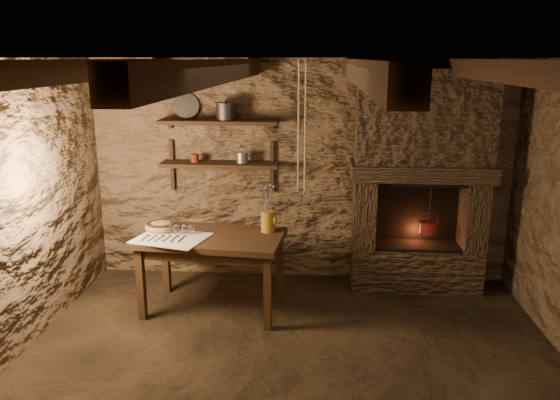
# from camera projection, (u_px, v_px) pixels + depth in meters

# --- Properties ---
(floor) EXTENTS (4.50, 4.50, 0.00)m
(floor) POSITION_uv_depth(u_px,v_px,m) (288.00, 372.00, 4.29)
(floor) COLOR black
(floor) RESTS_ON ground
(back_wall) EXTENTS (4.50, 0.04, 2.40)m
(back_wall) POSITION_uv_depth(u_px,v_px,m) (300.00, 172.00, 5.92)
(back_wall) COLOR #4B3723
(back_wall) RESTS_ON floor
(front_wall) EXTENTS (4.50, 0.04, 2.40)m
(front_wall) POSITION_uv_depth(u_px,v_px,m) (259.00, 386.00, 2.06)
(front_wall) COLOR #4B3723
(front_wall) RESTS_ON floor
(ceiling) EXTENTS (4.50, 4.00, 0.04)m
(ceiling) POSITION_uv_depth(u_px,v_px,m) (290.00, 58.00, 3.68)
(ceiling) COLOR black
(ceiling) RESTS_ON back_wall
(beam_far_left) EXTENTS (0.14, 3.95, 0.16)m
(beam_far_left) POSITION_uv_depth(u_px,v_px,m) (76.00, 71.00, 3.81)
(beam_far_left) COLOR black
(beam_far_left) RESTS_ON ceiling
(beam_mid_left) EXTENTS (0.14, 3.95, 0.16)m
(beam_mid_left) POSITION_uv_depth(u_px,v_px,m) (217.00, 71.00, 3.74)
(beam_mid_left) COLOR black
(beam_mid_left) RESTS_ON ceiling
(beam_mid_right) EXTENTS (0.14, 3.95, 0.16)m
(beam_mid_right) POSITION_uv_depth(u_px,v_px,m) (364.00, 71.00, 3.67)
(beam_mid_right) COLOR black
(beam_mid_right) RESTS_ON ceiling
(beam_far_right) EXTENTS (0.14, 3.95, 0.16)m
(beam_far_right) POSITION_uv_depth(u_px,v_px,m) (516.00, 72.00, 3.60)
(beam_far_right) COLOR black
(beam_far_right) RESTS_ON ceiling
(shelf_lower) EXTENTS (1.25, 0.30, 0.04)m
(shelf_lower) POSITION_uv_depth(u_px,v_px,m) (219.00, 164.00, 5.80)
(shelf_lower) COLOR black
(shelf_lower) RESTS_ON back_wall
(shelf_upper) EXTENTS (1.25, 0.30, 0.04)m
(shelf_upper) POSITION_uv_depth(u_px,v_px,m) (218.00, 122.00, 5.69)
(shelf_upper) COLOR black
(shelf_upper) RESTS_ON back_wall
(hearth) EXTENTS (1.43, 0.51, 2.30)m
(hearth) POSITION_uv_depth(u_px,v_px,m) (420.00, 176.00, 5.60)
(hearth) COLOR #332619
(hearth) RESTS_ON floor
(work_table) EXTENTS (1.41, 0.89, 0.76)m
(work_table) POSITION_uv_depth(u_px,v_px,m) (213.00, 270.00, 5.27)
(work_table) COLOR #301F10
(work_table) RESTS_ON floor
(linen_cloth) EXTENTS (0.74, 0.66, 0.01)m
(linen_cloth) POSITION_uv_depth(u_px,v_px,m) (171.00, 238.00, 5.09)
(linen_cloth) COLOR white
(linen_cloth) RESTS_ON work_table
(pewter_cutlery_row) EXTENTS (0.57, 0.34, 0.01)m
(pewter_cutlery_row) POSITION_uv_depth(u_px,v_px,m) (171.00, 238.00, 5.07)
(pewter_cutlery_row) COLOR gray
(pewter_cutlery_row) RESTS_ON linen_cloth
(drinking_glasses) EXTENTS (0.20, 0.06, 0.08)m
(drinking_glasses) POSITION_uv_depth(u_px,v_px,m) (177.00, 229.00, 5.19)
(drinking_glasses) COLOR silver
(drinking_glasses) RESTS_ON linen_cloth
(stoneware_jug) EXTENTS (0.16, 0.16, 0.47)m
(stoneware_jug) POSITION_uv_depth(u_px,v_px,m) (268.00, 211.00, 5.24)
(stoneware_jug) COLOR #AA8420
(stoneware_jug) RESTS_ON work_table
(wooden_bowl) EXTENTS (0.41, 0.41, 0.11)m
(wooden_bowl) POSITION_uv_depth(u_px,v_px,m) (161.00, 227.00, 5.31)
(wooden_bowl) COLOR #91613F
(wooden_bowl) RESTS_ON work_table
(iron_stockpot) EXTENTS (0.25, 0.25, 0.16)m
(iron_stockpot) POSITION_uv_depth(u_px,v_px,m) (226.00, 112.00, 5.65)
(iron_stockpot) COLOR #2A2725
(iron_stockpot) RESTS_ON shelf_upper
(tin_pan) EXTENTS (0.30, 0.19, 0.27)m
(tin_pan) POSITION_uv_depth(u_px,v_px,m) (186.00, 106.00, 5.77)
(tin_pan) COLOR #A4A39E
(tin_pan) RESTS_ON shelf_upper
(small_kettle) EXTENTS (0.17, 0.13, 0.17)m
(small_kettle) POSITION_uv_depth(u_px,v_px,m) (242.00, 158.00, 5.76)
(small_kettle) COLOR #A4A39E
(small_kettle) RESTS_ON shelf_lower
(rusty_tin) EXTENTS (0.09, 0.09, 0.09)m
(rusty_tin) POSITION_uv_depth(u_px,v_px,m) (195.00, 158.00, 5.80)
(rusty_tin) COLOR #5F2313
(rusty_tin) RESTS_ON shelf_lower
(red_pot) EXTENTS (0.21, 0.21, 0.54)m
(red_pot) POSITION_uv_depth(u_px,v_px,m) (429.00, 227.00, 5.68)
(red_pot) COLOR maroon
(red_pot) RESTS_ON hearth
(hanging_ropes) EXTENTS (0.08, 0.08, 1.20)m
(hanging_ropes) POSITION_uv_depth(u_px,v_px,m) (302.00, 127.00, 4.85)
(hanging_ropes) COLOR beige
(hanging_ropes) RESTS_ON ceiling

